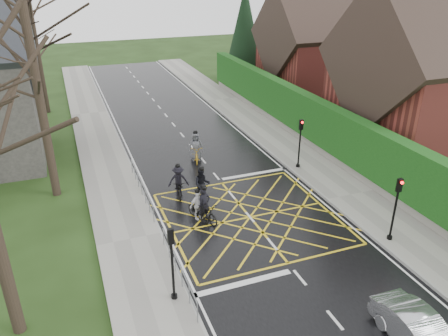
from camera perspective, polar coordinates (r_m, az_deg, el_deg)
ground at (r=22.10m, az=3.41°, el=-6.43°), size 120.00×120.00×0.00m
road at (r=22.10m, az=3.41°, el=-6.42°), size 9.00×80.00×0.01m
sidewalk_right at (r=24.85m, az=16.19°, el=-3.48°), size 3.00×80.00×0.15m
sidewalk_left at (r=20.69m, az=-12.17°, el=-9.20°), size 3.00×80.00×0.15m
stone_wall at (r=30.08m, az=12.35°, el=2.62°), size 0.50×38.00×0.70m
hedge at (r=29.47m, az=12.66°, el=5.76°), size 0.90×38.00×2.80m
house_near at (r=31.71m, az=26.00°, el=10.17°), size 11.80×9.80×11.30m
house_far at (r=42.41m, az=12.28°, el=14.75°), size 9.80×8.80×10.30m
conifer at (r=47.44m, az=2.71°, el=17.08°), size 4.60×4.60×10.00m
tree_near at (r=23.44m, az=-23.97°, el=14.12°), size 9.24×9.24×11.44m
tree_mid at (r=31.34m, az=-25.78°, el=17.42°), size 10.08×10.08×12.48m
tree_far at (r=39.40m, az=-23.73°, el=16.73°), size 8.40×8.40×10.40m
railing_south at (r=17.65m, az=-6.01°, el=-12.59°), size 0.05×5.04×1.03m
railing_north at (r=23.92m, az=-10.75°, el=-2.11°), size 0.05×6.04×1.03m
traffic_light_ne at (r=26.85m, az=9.85°, el=3.10°), size 0.24×0.31×3.21m
traffic_light_se at (r=20.81m, az=21.41°, el=-5.15°), size 0.24×0.31×3.21m
traffic_light_sw at (r=16.27m, az=-6.77°, el=-12.47°), size 0.24×0.31×3.21m
cyclist_rear at (r=21.51m, az=-2.52°, el=-5.43°), size 1.26×2.10×1.92m
cyclist_back at (r=23.35m, az=-2.84°, el=-2.52°), size 1.04×2.01×1.94m
cyclist_mid at (r=23.89m, az=-5.92°, el=-2.08°), size 1.22×2.03×1.88m
cyclist_front at (r=21.62m, az=-3.41°, el=-5.29°), size 1.00×1.74×1.68m
cyclist_lead at (r=28.08m, az=-3.66°, el=2.33°), size 1.23×2.22×2.04m
car at (r=16.43m, az=24.34°, el=-19.27°), size 1.41×3.83×1.25m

